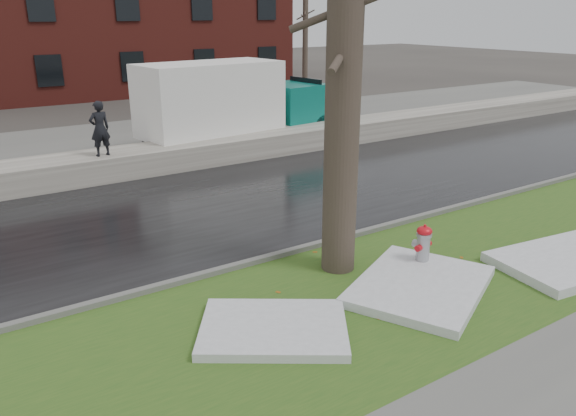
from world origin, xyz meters
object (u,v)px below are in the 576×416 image
fire_hydrant (423,245)px  box_truck (234,103)px  worker (100,129)px  tree (344,56)px

fire_hydrant → box_truck: (1.89, 10.89, 1.12)m
fire_hydrant → box_truck: size_ratio=0.09×
fire_hydrant → box_truck: bearing=69.1°
worker → tree: bearing=97.0°
fire_hydrant → box_truck: box_truck is taller
tree → worker: tree is taller
tree → worker: bearing=102.9°
fire_hydrant → tree: (-1.32, 0.89, 3.44)m
tree → box_truck: size_ratio=0.83×
tree → fire_hydrant: bearing=-33.8°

